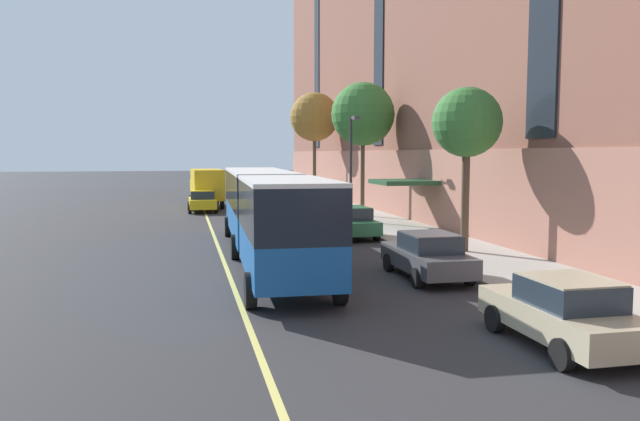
# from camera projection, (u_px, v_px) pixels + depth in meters

# --- Properties ---
(ground_plane) EXTENTS (260.00, 260.00, 0.00)m
(ground_plane) POSITION_uv_depth(u_px,v_px,m) (265.00, 271.00, 22.33)
(ground_plane) COLOR #303033
(sidewalk) EXTENTS (4.43, 160.00, 0.15)m
(sidewalk) POSITION_uv_depth(u_px,v_px,m) (453.00, 248.00, 27.10)
(sidewalk) COLOR #ADA89E
(sidewalk) RESTS_ON ground
(city_bus) EXTENTS (3.26, 18.21, 3.45)m
(city_bus) POSITION_uv_depth(u_px,v_px,m) (267.00, 209.00, 24.42)
(city_bus) COLOR #19569E
(city_bus) RESTS_ON ground
(parked_car_darkgray_0) EXTENTS (2.02, 4.59, 1.56)m
(parked_car_darkgray_0) POSITION_uv_depth(u_px,v_px,m) (428.00, 255.00, 20.91)
(parked_car_darkgray_0) COLOR #4C4C51
(parked_car_darkgray_0) RESTS_ON ground
(parked_car_white_2) EXTENTS (1.94, 4.55, 1.56)m
(parked_car_white_2) POSITION_uv_depth(u_px,v_px,m) (302.00, 202.00, 43.73)
(parked_car_white_2) COLOR silver
(parked_car_white_2) RESTS_ON ground
(parked_car_darkgray_3) EXTENTS (2.06, 4.35, 1.56)m
(parked_car_darkgray_3) POSITION_uv_depth(u_px,v_px,m) (322.00, 210.00, 37.44)
(parked_car_darkgray_3) COLOR #4C4C51
(parked_car_darkgray_3) RESTS_ON ground
(parked_car_champagne_4) EXTENTS (1.96, 4.33, 1.56)m
(parked_car_champagne_4) POSITION_uv_depth(u_px,v_px,m) (564.00, 312.00, 13.45)
(parked_car_champagne_4) COLOR #BCAD89
(parked_car_champagne_4) RESTS_ON ground
(parked_car_green_6) EXTENTS (2.05, 4.70, 1.56)m
(parked_car_green_6) POSITION_uv_depth(u_px,v_px,m) (351.00, 222.00, 31.08)
(parked_car_green_6) COLOR #23603D
(parked_car_green_6) RESTS_ON ground
(parked_car_navy_7) EXTENTS (2.08, 4.73, 1.56)m
(parked_car_navy_7) POSITION_uv_depth(u_px,v_px,m) (280.00, 194.00, 52.89)
(parked_car_navy_7) COLOR navy
(parked_car_navy_7) RESTS_ON ground
(box_truck) EXTENTS (2.57, 6.88, 2.97)m
(box_truck) POSITION_uv_depth(u_px,v_px,m) (207.00, 186.00, 48.08)
(box_truck) COLOR gold
(box_truck) RESTS_ON ground
(taxi_cab) EXTENTS (2.06, 4.24, 1.56)m
(taxi_cab) POSITION_uv_depth(u_px,v_px,m) (202.00, 201.00, 44.61)
(taxi_cab) COLOR yellow
(taxi_cab) RESTS_ON ground
(street_tree_mid_block) EXTENTS (2.85, 2.85, 6.74)m
(street_tree_mid_block) POSITION_uv_depth(u_px,v_px,m) (467.00, 124.00, 25.36)
(street_tree_mid_block) COLOR brown
(street_tree_mid_block) RESTS_ON sidewalk
(street_tree_far_uptown) EXTENTS (4.06, 4.06, 8.57)m
(street_tree_far_uptown) POSITION_uv_depth(u_px,v_px,m) (363.00, 114.00, 39.85)
(street_tree_far_uptown) COLOR brown
(street_tree_far_uptown) RESTS_ON sidewalk
(street_tree_far_downtown) EXTENTS (4.26, 4.26, 9.34)m
(street_tree_far_downtown) POSITION_uv_depth(u_px,v_px,m) (314.00, 117.00, 54.39)
(street_tree_far_downtown) COLOR brown
(street_tree_far_downtown) RESTS_ON sidewalk
(street_lamp) EXTENTS (0.36, 1.48, 6.23)m
(street_lamp) POSITION_uv_depth(u_px,v_px,m) (352.00, 156.00, 36.91)
(street_lamp) COLOR #2D2D30
(street_lamp) RESTS_ON sidewalk
(lane_centerline) EXTENTS (0.16, 140.00, 0.01)m
(lane_centerline) POSITION_uv_depth(u_px,v_px,m) (223.00, 258.00, 24.97)
(lane_centerline) COLOR #E0D66B
(lane_centerline) RESTS_ON ground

